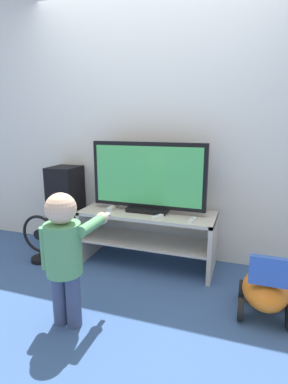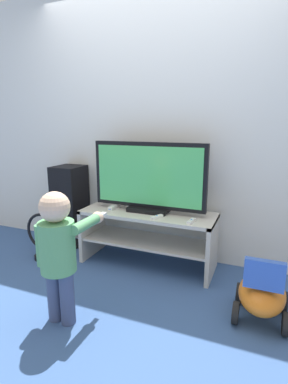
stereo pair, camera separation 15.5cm
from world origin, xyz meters
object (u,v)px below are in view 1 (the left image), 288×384
Objects in this scene: child at (65,249)px; floor_fan at (40,241)px; remote_secondary at (157,217)px; ride_on_toy at (265,290)px; television at (148,178)px; remote_primary at (192,220)px; speaker_tower at (66,197)px; game_console at (113,207)px.

child is 1.94× the size of floor_fan.
ride_on_toy is (0.89, -0.32, -0.34)m from remote_secondary.
remote_secondary reaches higher than ride_on_toy.
television reaches higher than remote_primary.
floor_fan is (-0.06, -0.38, -0.35)m from speaker_tower.
child is (0.12, -0.99, -0.00)m from game_console.
game_console is 0.61m from speaker_tower.
remote_primary is 1.09m from child.
remote_secondary is at bearing -12.47° from speaker_tower.
television reaches higher than ride_on_toy.
television is at bearing 160.75° from remote_primary.
television reaches higher than remote_secondary.
remote_secondary reaches higher than floor_fan.
remote_secondary is 0.15× the size of child.
ride_on_toy is (1.03, -0.48, -0.65)m from television.
child reaches higher than speaker_tower.
game_console is 1.45× the size of remote_secondary.
child reaches higher than ride_on_toy.
game_console is 0.41× the size of floor_fan.
remote_secondary is at bearing -48.66° from television.
television is 8.06× the size of remote_secondary.
remote_primary and remote_secondary have the same top height.
television is at bearing 16.91° from floor_fan.
child is 1.31m from speaker_tower.
ride_on_toy is at bearing -29.31° from remote_primary.
television reaches higher than child.
remote_secondary is 0.15× the size of speaker_tower.
floor_fan is (-1.44, -0.15, -0.32)m from remote_primary.
child is (-0.67, -0.87, 0.01)m from remote_primary.
remote_primary is 0.15× the size of speaker_tower.
television is 1.31m from ride_on_toy.
game_console is 0.49m from remote_secondary.
child is 1.87× the size of ride_on_toy.
child is 1.03× the size of speaker_tower.
game_console is at bearing 96.66° from child.
remote_secondary is at bearing -14.54° from game_console.
television is at bearing 154.83° from ride_on_toy.
speaker_tower reaches higher than floor_fan.
remote_secondary is at bearing -179.11° from remote_primary.
floor_fan is (-1.14, -0.14, -0.32)m from remote_secondary.
television is 0.98m from speaker_tower.
speaker_tower is at bearing 164.04° from ride_on_toy.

